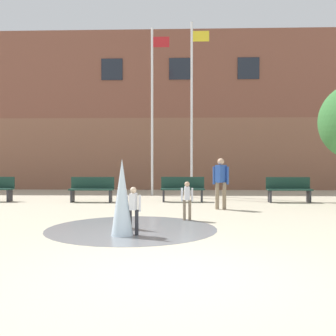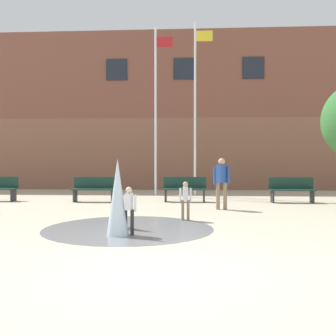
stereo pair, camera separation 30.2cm
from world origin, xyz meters
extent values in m
plane|color=#BCB299|center=(0.00, 0.00, 0.00)|extent=(100.00, 100.00, 0.00)
cube|color=brown|center=(0.00, 18.02, 1.86)|extent=(36.00, 6.00, 3.72)
cube|color=brown|center=(0.00, 18.02, 6.00)|extent=(36.00, 6.00, 4.55)
cube|color=#1E232D|center=(-3.50, 15.00, 6.22)|extent=(1.10, 0.06, 1.10)
cube|color=#1E232D|center=(0.00, 15.00, 6.22)|extent=(1.10, 0.06, 1.10)
cube|color=#1E232D|center=(3.50, 15.00, 6.22)|extent=(1.10, 0.06, 1.10)
cylinder|color=gray|center=(-1.02, 3.46, 0.00)|extent=(3.80, 3.80, 0.01)
cone|color=silver|center=(-1.25, 3.50, 0.66)|extent=(0.41, 0.41, 1.31)
cone|color=silver|center=(-1.11, 2.65, 0.78)|extent=(0.45, 0.45, 1.56)
cube|color=#28282D|center=(-6.25, 9.00, 0.22)|extent=(0.06, 0.40, 0.44)
cube|color=#28282D|center=(-3.89, 8.93, 0.22)|extent=(0.06, 0.40, 0.44)
cube|color=#28282D|center=(-2.49, 8.93, 0.22)|extent=(0.06, 0.40, 0.44)
cube|color=#19382D|center=(-3.19, 8.93, 0.47)|extent=(1.60, 0.44, 0.05)
cube|color=#19382D|center=(-3.19, 9.13, 0.70)|extent=(1.60, 0.04, 0.42)
cube|color=#28282D|center=(-0.57, 9.16, 0.22)|extent=(0.06, 0.40, 0.44)
cube|color=#28282D|center=(0.83, 9.16, 0.22)|extent=(0.06, 0.40, 0.44)
cube|color=#19382D|center=(0.13, 9.16, 0.47)|extent=(1.60, 0.44, 0.05)
cube|color=#19382D|center=(0.13, 9.36, 0.70)|extent=(1.60, 0.04, 0.42)
cube|color=#28282D|center=(3.29, 9.09, 0.22)|extent=(0.06, 0.40, 0.44)
cube|color=#28282D|center=(4.69, 9.09, 0.22)|extent=(0.06, 0.40, 0.44)
cube|color=#19382D|center=(3.99, 9.09, 0.47)|extent=(1.60, 0.44, 0.05)
cube|color=#19382D|center=(3.99, 9.29, 0.70)|extent=(1.60, 0.04, 0.42)
cylinder|color=#89755B|center=(0.16, 4.71, 0.26)|extent=(0.07, 0.07, 0.52)
cylinder|color=#89755B|center=(0.30, 4.71, 0.26)|extent=(0.07, 0.07, 0.52)
cube|color=white|center=(0.23, 4.71, 0.69)|extent=(0.14, 0.22, 0.33)
sphere|color=tan|center=(0.23, 4.71, 0.92)|extent=(0.13, 0.13, 0.13)
cylinder|color=white|center=(0.10, 4.71, 0.65)|extent=(0.05, 0.05, 0.34)
cylinder|color=white|center=(0.36, 4.71, 0.65)|extent=(0.05, 0.05, 0.34)
cylinder|color=#89755B|center=(1.20, 7.00, 0.42)|extent=(0.12, 0.12, 0.84)
cylinder|color=#89755B|center=(1.42, 7.00, 0.42)|extent=(0.12, 0.12, 0.84)
cube|color=#284C9E|center=(1.31, 7.00, 1.11)|extent=(0.38, 0.38, 0.54)
sphere|color=tan|center=(1.31, 7.00, 1.48)|extent=(0.21, 0.21, 0.21)
cylinder|color=#284C9E|center=(1.10, 7.00, 1.05)|extent=(0.08, 0.08, 0.55)
cylinder|color=#284C9E|center=(1.52, 7.00, 1.05)|extent=(0.08, 0.08, 0.55)
cylinder|color=#28282D|center=(-0.96, 2.67, 0.26)|extent=(0.07, 0.07, 0.52)
cylinder|color=#28282D|center=(-0.82, 2.67, 0.26)|extent=(0.07, 0.07, 0.52)
cube|color=white|center=(-0.89, 2.67, 0.69)|extent=(0.15, 0.22, 0.33)
sphere|color=beige|center=(-0.89, 2.67, 0.92)|extent=(0.13, 0.13, 0.13)
cylinder|color=white|center=(-1.02, 2.67, 0.65)|extent=(0.05, 0.05, 0.34)
cylinder|color=white|center=(-0.76, 2.67, 0.65)|extent=(0.05, 0.05, 0.34)
cylinder|color=silver|center=(-1.19, 11.83, 3.64)|extent=(0.10, 0.10, 7.28)
cube|color=#B21E23|center=(-0.79, 11.83, 6.66)|extent=(0.70, 0.02, 0.45)
cylinder|color=silver|center=(0.53, 11.83, 3.75)|extent=(0.10, 0.10, 7.51)
cube|color=yellow|center=(0.93, 11.83, 6.88)|extent=(0.70, 0.02, 0.45)
camera|label=1|loc=(0.09, -5.24, 1.52)|focal=42.00mm
camera|label=2|loc=(0.39, -5.23, 1.52)|focal=42.00mm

